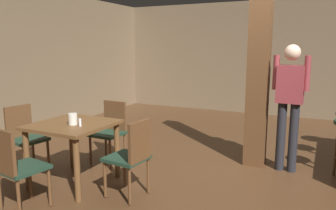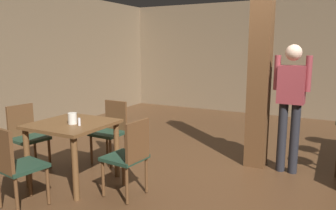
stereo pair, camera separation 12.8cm
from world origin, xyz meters
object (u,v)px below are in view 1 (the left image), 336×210
(chair_south, at_px, (16,165))
(salt_shaker, at_px, (80,122))
(dining_table, at_px, (73,134))
(chair_east, at_px, (132,154))
(chair_west, at_px, (24,135))
(chair_north, at_px, (111,129))
(napkin_cup, at_px, (73,119))
(standing_person, at_px, (289,99))

(chair_south, relative_size, salt_shaker, 9.66)
(dining_table, bearing_deg, chair_east, -2.00)
(dining_table, bearing_deg, chair_west, 178.40)
(salt_shaker, bearing_deg, dining_table, 157.34)
(dining_table, xyz_separation_m, chair_north, (-0.03, 0.82, -0.12))
(chair_south, height_order, chair_north, same)
(napkin_cup, relative_size, standing_person, 0.08)
(dining_table, relative_size, chair_east, 1.01)
(chair_south, xyz_separation_m, standing_person, (2.35, 2.42, 0.50))
(chair_south, distance_m, standing_person, 3.41)
(chair_north, distance_m, salt_shaker, 0.97)
(chair_west, bearing_deg, napkin_cup, -4.67)
(chair_east, distance_m, chair_south, 1.19)
(chair_east, distance_m, napkin_cup, 0.87)
(chair_east, bearing_deg, standing_person, 47.73)
(dining_table, distance_m, napkin_cup, 0.22)
(chair_west, xyz_separation_m, chair_east, (1.75, -0.05, 0.00))
(chair_west, relative_size, chair_north, 1.00)
(dining_table, distance_m, chair_south, 0.84)
(dining_table, relative_size, chair_south, 1.01)
(dining_table, relative_size, chair_west, 1.01)
(chair_west, bearing_deg, standing_person, 25.90)
(standing_person, bearing_deg, salt_shaker, -142.17)
(dining_table, height_order, chair_north, chair_north)
(chair_south, height_order, salt_shaker, chair_south)
(chair_north, height_order, standing_person, standing_person)
(dining_table, relative_size, napkin_cup, 6.64)
(chair_west, relative_size, salt_shaker, 9.66)
(chair_east, distance_m, standing_person, 2.24)
(chair_west, distance_m, salt_shaker, 1.12)
(chair_west, height_order, chair_north, same)
(dining_table, height_order, chair_east, chair_east)
(dining_table, relative_size, salt_shaker, 9.79)
(napkin_cup, distance_m, standing_person, 2.81)
(napkin_cup, height_order, standing_person, standing_person)
(chair_south, bearing_deg, dining_table, 89.05)
(chair_west, bearing_deg, dining_table, -1.60)
(chair_north, distance_m, napkin_cup, 0.93)
(chair_east, height_order, napkin_cup, napkin_cup)
(chair_north, xyz_separation_m, salt_shaker, (0.22, -0.90, 0.31))
(chair_east, relative_size, standing_person, 0.52)
(dining_table, bearing_deg, chair_north, 92.02)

